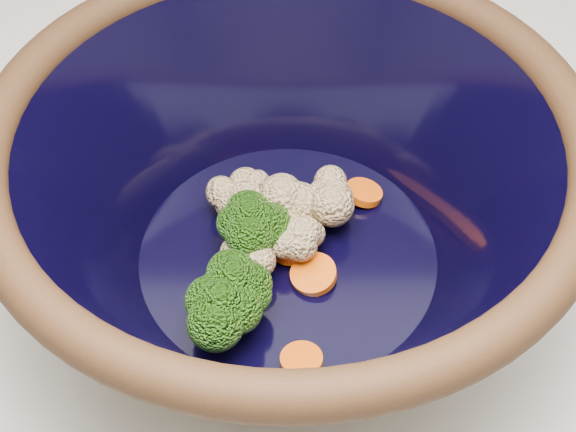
% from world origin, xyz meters
% --- Properties ---
extents(mixing_bowl, '(0.37, 0.37, 0.16)m').
position_xyz_m(mixing_bowl, '(-0.09, -0.08, 0.99)').
color(mixing_bowl, black).
rests_on(mixing_bowl, counter).
extents(vegetable_pile, '(0.13, 0.17, 0.06)m').
position_xyz_m(vegetable_pile, '(-0.10, -0.10, 0.96)').
color(vegetable_pile, '#608442').
rests_on(vegetable_pile, mixing_bowl).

